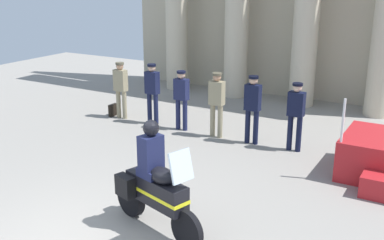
{
  "coord_description": "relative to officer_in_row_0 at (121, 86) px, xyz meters",
  "views": [
    {
      "loc": [
        4.69,
        -4.57,
        4.06
      ],
      "look_at": [
        0.09,
        3.4,
        1.18
      ],
      "focal_mm": 43.52,
      "sensor_mm": 36.0,
      "label": 1
    }
  ],
  "objects": [
    {
      "name": "officer_in_row_4",
      "position": [
        4.18,
        -0.1,
        0.04
      ],
      "size": [
        0.39,
        0.24,
        1.73
      ],
      "rotation": [
        0.0,
        0.0,
        3.11
      ],
      "color": "black",
      "rests_on": "ground_plane"
    },
    {
      "name": "officer_in_row_5",
      "position": [
        5.26,
        -0.05,
        0.01
      ],
      "size": [
        0.39,
        0.24,
        1.67
      ],
      "rotation": [
        0.0,
        0.0,
        3.11
      ],
      "color": "black",
      "rests_on": "ground_plane"
    },
    {
      "name": "officer_in_row_1",
      "position": [
        1.11,
        0.01,
        0.03
      ],
      "size": [
        0.39,
        0.24,
        1.72
      ],
      "rotation": [
        0.0,
        0.0,
        3.11
      ],
      "color": "#141938",
      "rests_on": "ground_plane"
    },
    {
      "name": "briefcase_on_ground",
      "position": [
        -0.37,
        0.04,
        -0.8
      ],
      "size": [
        0.1,
        0.32,
        0.36
      ],
      "primitive_type": "cube",
      "color": "black",
      "rests_on": "ground_plane"
    },
    {
      "name": "officer_in_row_3",
      "position": [
        3.19,
        -0.1,
        0.03
      ],
      "size": [
        0.39,
        0.24,
        1.7
      ],
      "rotation": [
        0.0,
        0.0,
        3.11
      ],
      "color": "gray",
      "rests_on": "ground_plane"
    },
    {
      "name": "officer_in_row_2",
      "position": [
        2.09,
        -0.04,
        -0.01
      ],
      "size": [
        0.39,
        0.24,
        1.64
      ],
      "rotation": [
        0.0,
        0.0,
        3.11
      ],
      "color": "#191E42",
      "rests_on": "ground_plane"
    },
    {
      "name": "officer_in_row_0",
      "position": [
        0.0,
        0.0,
        0.0
      ],
      "size": [
        0.39,
        0.24,
        1.66
      ],
      "rotation": [
        0.0,
        0.0,
        3.11
      ],
      "color": "gray",
      "rests_on": "ground_plane"
    },
    {
      "name": "motorcycle_with_rider",
      "position": [
        4.41,
        -4.74,
        -0.19
      ],
      "size": [
        2.04,
        0.92,
        1.9
      ],
      "rotation": [
        0.0,
        0.0,
        -0.29
      ],
      "color": "black",
      "rests_on": "ground_plane"
    }
  ]
}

